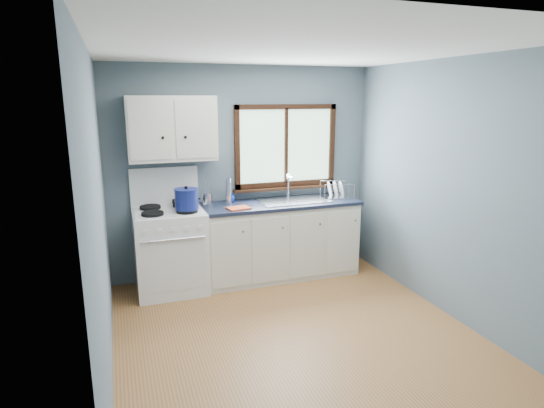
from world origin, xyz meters
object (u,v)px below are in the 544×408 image
object	(u,v)px
skillet	(183,201)
stockpot	(187,199)
sink	(294,206)
base_cabinets	(280,243)
utensil_crock	(207,199)
gas_range	(170,248)
thermos	(228,191)
dish_rack	(336,193)

from	to	relation	value
skillet	stockpot	distance (m)	0.30
sink	stockpot	size ratio (longest dim) A/B	2.95
base_cabinets	utensil_crock	world-z (taller)	utensil_crock
gas_range	utensil_crock	world-z (taller)	gas_range
utensil_crock	stockpot	bearing A→B (deg)	-134.16
stockpot	thermos	world-z (taller)	thermos
base_cabinets	thermos	world-z (taller)	thermos
sink	skillet	xyz separation A→B (m)	(-1.31, 0.13, 0.12)
gas_range	base_cabinets	size ratio (longest dim) A/B	0.74
gas_range	skillet	size ratio (longest dim) A/B	3.73
skillet	sink	bearing A→B (deg)	-26.08
thermos	stockpot	bearing A→B (deg)	-154.32
base_cabinets	dish_rack	xyz separation A→B (m)	(0.76, 0.03, 0.56)
sink	utensil_crock	bearing A→B (deg)	172.69
utensil_crock	dish_rack	world-z (taller)	utensil_crock
utensil_crock	sink	bearing A→B (deg)	-7.31
gas_range	thermos	world-z (taller)	gas_range
thermos	dish_rack	xyz separation A→B (m)	(1.36, -0.06, -0.10)
base_cabinets	thermos	bearing A→B (deg)	171.42
sink	stockpot	xyz separation A→B (m)	(-1.30, -0.16, 0.21)
stockpot	utensil_crock	xyz separation A→B (m)	(0.28, 0.29, -0.08)
base_cabinets	thermos	distance (m)	0.90
skillet	thermos	world-z (taller)	thermos
stockpot	utensil_crock	world-z (taller)	utensil_crock
base_cabinets	stockpot	bearing A→B (deg)	-171.98
gas_range	stockpot	xyz separation A→B (m)	(0.18, -0.14, 0.58)
stockpot	dish_rack	distance (m)	1.89
gas_range	dish_rack	bearing A→B (deg)	1.31
gas_range	base_cabinets	distance (m)	1.31
base_cabinets	skillet	size ratio (longest dim) A/B	5.07
sink	thermos	xyz separation A→B (m)	(-0.78, 0.09, 0.21)
dish_rack	skillet	bearing A→B (deg)	-168.69
gas_range	sink	world-z (taller)	gas_range
base_cabinets	sink	size ratio (longest dim) A/B	2.20
stockpot	dish_rack	bearing A→B (deg)	5.67
base_cabinets	sink	bearing A→B (deg)	-0.13
utensil_crock	thermos	distance (m)	0.25
skillet	stockpot	size ratio (longest dim) A/B	1.28
utensil_crock	dish_rack	size ratio (longest dim) A/B	0.78
base_cabinets	utensil_crock	distance (m)	1.03
sink	dish_rack	size ratio (longest dim) A/B	1.89
gas_range	utensil_crock	size ratio (longest dim) A/B	3.92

